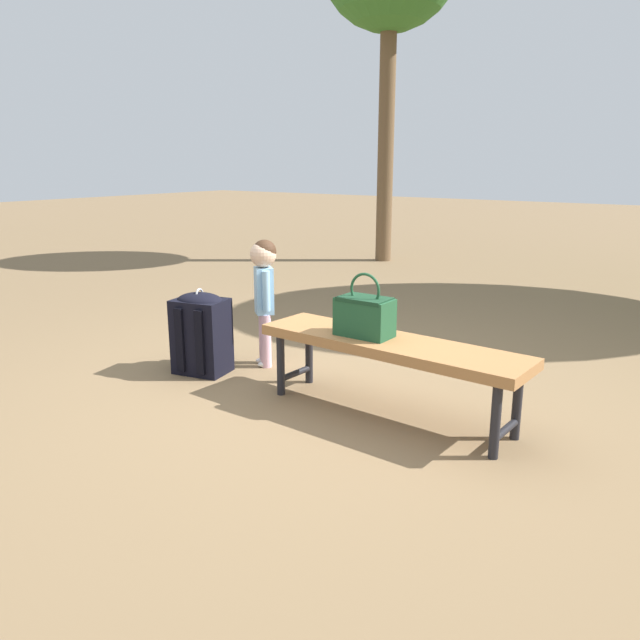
% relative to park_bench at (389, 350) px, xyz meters
% --- Properties ---
extents(ground_plane, '(40.00, 40.00, 0.00)m').
position_rel_park_bench_xyz_m(ground_plane, '(0.49, -0.00, -0.39)').
color(ground_plane, brown).
rests_on(ground_plane, ground).
extents(park_bench, '(1.62, 0.48, 0.45)m').
position_rel_park_bench_xyz_m(park_bench, '(0.00, 0.00, 0.00)').
color(park_bench, '#9E6B3D').
rests_on(park_bench, ground).
extents(handbag, '(0.32, 0.19, 0.37)m').
position_rel_park_bench_xyz_m(handbag, '(0.16, 0.01, 0.18)').
color(handbag, '#1E4C2D').
rests_on(handbag, park_bench).
extents(child_standing, '(0.20, 0.19, 0.90)m').
position_rel_park_bench_xyz_m(child_standing, '(1.16, -0.29, 0.21)').
color(child_standing, '#E5B2C6').
rests_on(child_standing, ground).
extents(backpack_large, '(0.40, 0.36, 0.59)m').
position_rel_park_bench_xyz_m(backpack_large, '(1.42, 0.08, -0.10)').
color(backpack_large, black).
rests_on(backpack_large, ground).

